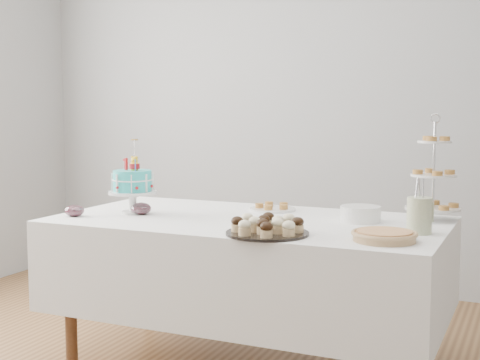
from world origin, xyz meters
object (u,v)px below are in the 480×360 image
at_px(tiered_stand, 434,176).
at_px(pastry_plate, 273,207).
at_px(jam_bowl_a, 74,211).
at_px(cupcake_tray, 267,225).
at_px(birthday_cake, 133,194).
at_px(table, 249,263).
at_px(plate_stack, 360,214).
at_px(jam_bowl_b, 141,209).
at_px(pie, 384,235).
at_px(utensil_pitcher, 420,214).

xyz_separation_m(tiered_stand, pastry_plate, (-0.83, -0.03, -0.20)).
xyz_separation_m(pastry_plate, jam_bowl_a, (-0.85, -0.60, 0.01)).
relative_size(cupcake_tray, pastry_plate, 1.47).
xyz_separation_m(birthday_cake, jam_bowl_a, (-0.22, -0.19, -0.08)).
height_order(tiered_stand, pastry_plate, tiered_stand).
relative_size(tiered_stand, pastry_plate, 2.11).
relative_size(table, pastry_plate, 7.75).
distance_m(table, jam_bowl_a, 0.93).
relative_size(cupcake_tray, plate_stack, 1.86).
bearing_deg(cupcake_tray, jam_bowl_b, 162.51).
bearing_deg(plate_stack, cupcake_tray, -119.88).
bearing_deg(jam_bowl_a, table, 19.31).
xyz_separation_m(table, birthday_cake, (-0.62, -0.10, 0.33)).
bearing_deg(jam_bowl_b, tiered_stand, 17.39).
bearing_deg(jam_bowl_a, plate_stack, 17.56).
distance_m(pie, pastry_plate, 0.95).
bearing_deg(birthday_cake, tiered_stand, 31.14).
relative_size(pie, plate_stack, 1.40).
height_order(cupcake_tray, jam_bowl_b, cupcake_tray).
distance_m(birthday_cake, tiered_stand, 1.52).
distance_m(table, cupcake_tray, 0.51).
distance_m(table, birthday_cake, 0.71).
bearing_deg(pie, jam_bowl_b, 171.66).
bearing_deg(jam_bowl_b, cupcake_tray, -17.49).
xyz_separation_m(pie, tiered_stand, (0.10, 0.63, 0.19)).
distance_m(pastry_plate, jam_bowl_a, 1.04).
height_order(table, cupcake_tray, cupcake_tray).
xyz_separation_m(table, jam_bowl_a, (-0.84, -0.29, 0.26)).
bearing_deg(cupcake_tray, table, 124.12).
xyz_separation_m(pie, jam_bowl_a, (-1.58, 0.00, 0.00)).
height_order(tiered_stand, jam_bowl_b, tiered_stand).
bearing_deg(plate_stack, jam_bowl_b, -167.43).
distance_m(birthday_cake, cupcake_tray, 0.90).
distance_m(pastry_plate, utensil_pitcher, 0.91).
relative_size(cupcake_tray, jam_bowl_b, 3.43).
xyz_separation_m(cupcake_tray, pastry_plate, (-0.24, 0.67, -0.02)).
relative_size(tiered_stand, jam_bowl_b, 4.94).
bearing_deg(tiered_stand, table, -158.27).
height_order(birthday_cake, pie, birthday_cake).
height_order(cupcake_tray, tiered_stand, tiered_stand).
relative_size(birthday_cake, jam_bowl_a, 3.88).
distance_m(plate_stack, jam_bowl_b, 1.12).
distance_m(jam_bowl_a, jam_bowl_b, 0.34).
relative_size(birthday_cake, tiered_stand, 0.74).
height_order(birthday_cake, plate_stack, birthday_cake).
distance_m(table, plate_stack, 0.61).
bearing_deg(jam_bowl_a, utensil_pitcher, 7.84).
height_order(tiered_stand, plate_stack, tiered_stand).
xyz_separation_m(birthday_cake, plate_stack, (1.15, 0.24, -0.07)).
distance_m(jam_bowl_b, utensil_pitcher, 1.41).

